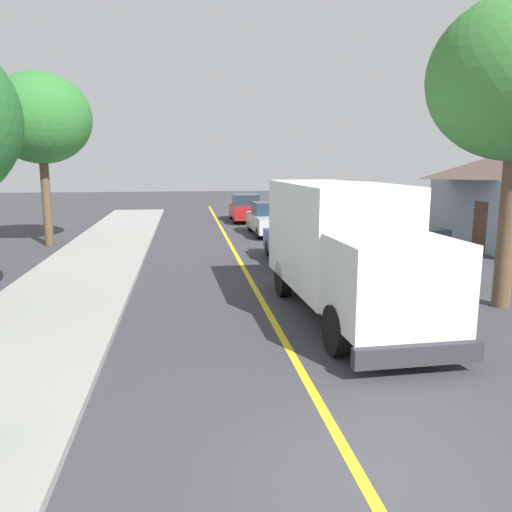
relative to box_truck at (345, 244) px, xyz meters
The scene contains 9 objects.
ground_plane 7.08m from the box_truck, 105.22° to the right, with size 120.00×120.00×0.00m, color #38383D.
centre_line_yellow 4.22m from the box_truck, 118.03° to the left, with size 0.16×56.00×0.01m, color gold.
box_truck is the anchor object (origin of this frame).
parked_car_near 6.76m from the box_truck, 87.54° to the left, with size 1.87×4.43×1.67m.
parked_car_mid 14.06m from the box_truck, 88.06° to the left, with size 1.90×4.44×1.67m.
parked_car_far 20.22m from the box_truck, 90.06° to the left, with size 1.85×4.42×1.67m.
parked_van_across 5.07m from the box_truck, 46.84° to the left, with size 1.98×4.47×1.67m.
stop_sign 4.26m from the box_truck, 45.19° to the left, with size 0.80×0.10×2.65m.
street_tree_down_block 15.97m from the box_truck, 129.58° to the left, with size 4.31×4.31×7.50m.
Camera 1 is at (-2.01, -5.19, 3.74)m, focal length 35.88 mm.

